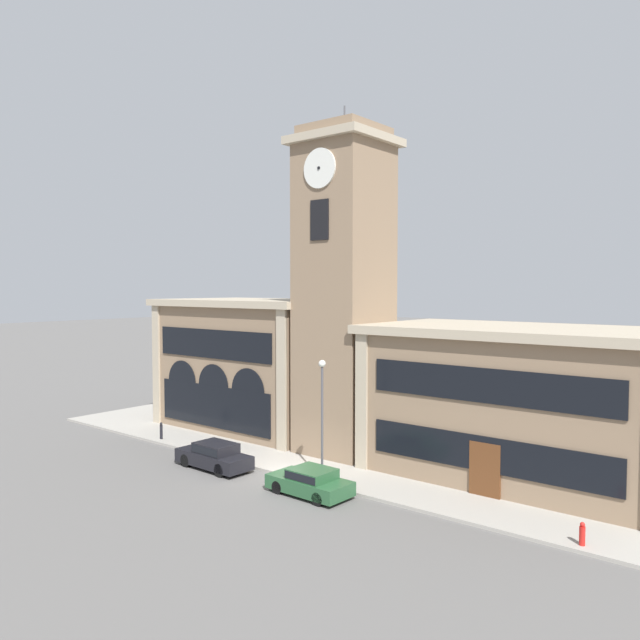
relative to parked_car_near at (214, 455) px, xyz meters
The scene contains 10 objects.
ground_plane 3.78m from the parked_car_near, 20.07° to the left, with size 300.00×300.00×0.00m, color #605E5B.
sidewalk_kerb 8.69m from the parked_car_near, 66.33° to the left, with size 42.06×13.32×0.15m.
clock_tower 11.63m from the parked_car_near, 63.19° to the left, with size 5.11×5.11×20.02m.
town_hall_left_wing 10.80m from the parked_car_near, 121.99° to the left, with size 13.38×8.62×8.88m.
town_hall_right_wing 16.11m from the parked_car_near, 33.02° to the left, with size 15.22×8.62×7.73m.
parked_car_near is the anchor object (origin of this frame).
parked_car_mid 6.70m from the parked_car_near, ahead, with size 4.10×2.00×1.27m.
street_lamp 7.06m from the parked_car_near, 16.38° to the left, with size 0.36×0.36×5.99m.
bollard 7.40m from the parked_car_near, 165.42° to the left, with size 0.18×0.18×1.06m.
fire_hydrant 18.46m from the parked_car_near, ahead, with size 0.22×0.22×0.87m.
Camera 1 is at (21.67, -23.16, 9.71)m, focal length 35.00 mm.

